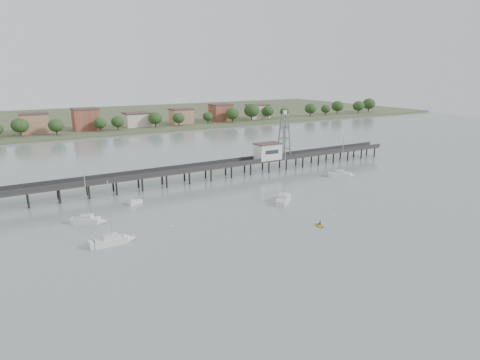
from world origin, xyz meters
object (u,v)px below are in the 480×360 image
object	(u,v)px
sailboat_c	(285,198)
yellow_dinghy	(320,226)
sailboat_a	(117,240)
white_tender	(135,202)
sailboat_e	(344,175)
sailboat_b	(92,221)
pier	(198,169)
lattice_tower	(284,136)

from	to	relation	value
sailboat_c	yellow_dinghy	distance (m)	18.72
sailboat_a	yellow_dinghy	size ratio (longest dim) A/B	5.38
white_tender	sailboat_a	bearing A→B (deg)	-133.93
sailboat_c	sailboat_e	world-z (taller)	sailboat_c
sailboat_b	sailboat_e	bearing A→B (deg)	32.98
sailboat_c	white_tender	size ratio (longest dim) A/B	3.82
pier	sailboat_b	distance (m)	39.82
pier	sailboat_b	world-z (taller)	sailboat_b
pier	white_tender	distance (m)	25.55
sailboat_a	lattice_tower	bearing A→B (deg)	27.59
lattice_tower	white_tender	size ratio (longest dim) A/B	4.04
sailboat_a	sailboat_c	world-z (taller)	sailboat_c
sailboat_a	sailboat_c	distance (m)	43.78
sailboat_c	yellow_dinghy	world-z (taller)	sailboat_c
pier	sailboat_c	xyz separation A→B (m)	(11.50, -27.94, -3.16)
white_tender	sailboat_c	bearing A→B (deg)	-45.54
pier	sailboat_e	size ratio (longest dim) A/B	11.78
sailboat_c	yellow_dinghy	size ratio (longest dim) A/B	5.97
sailboat_c	sailboat_e	size ratio (longest dim) A/B	1.15
sailboat_b	pier	bearing A→B (deg)	61.95
yellow_dinghy	sailboat_e	bearing A→B (deg)	46.21
sailboat_e	white_tender	size ratio (longest dim) A/B	3.32
sailboat_a	pier	bearing A→B (deg)	46.09
yellow_dinghy	pier	bearing A→B (deg)	105.70
sailboat_c	sailboat_e	distance (m)	31.64
pier	sailboat_a	distance (m)	46.30
sailboat_a	sailboat_e	size ratio (longest dim) A/B	1.04
sailboat_a	sailboat_b	world-z (taller)	sailboat_a
sailboat_e	white_tender	bearing A→B (deg)	-152.65
sailboat_c	sailboat_e	xyz separation A→B (m)	(30.03, 9.97, 0.01)
sailboat_a	sailboat_b	xyz separation A→B (m)	(-2.19, 13.10, 0.01)
sailboat_b	sailboat_a	bearing A→B (deg)	-49.26
pier	sailboat_c	distance (m)	30.38
pier	sailboat_b	bearing A→B (deg)	-149.30
pier	sailboat_c	size ratio (longest dim) A/B	10.23
sailboat_a	sailboat_c	xyz separation A→B (m)	(43.44, 5.42, -0.01)
sailboat_b	yellow_dinghy	size ratio (longest dim) A/B	4.82
lattice_tower	sailboat_a	xyz separation A→B (m)	(-63.44, -33.36, -10.46)
lattice_tower	white_tender	world-z (taller)	lattice_tower
sailboat_c	sailboat_a	bearing A→B (deg)	144.55
sailboat_b	white_tender	xyz separation A→B (m)	(11.73, 8.47, -0.22)
sailboat_c	sailboat_b	bearing A→B (deg)	127.89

